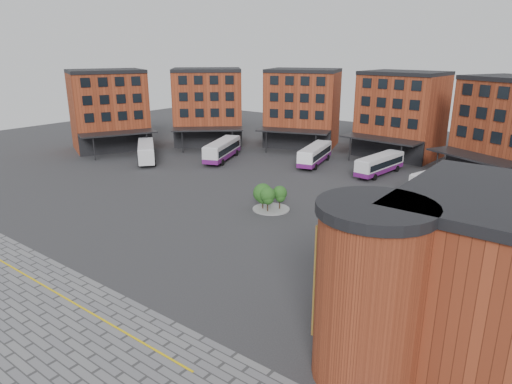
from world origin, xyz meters
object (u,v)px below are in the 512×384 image
Objects in this scene: tree_island at (268,196)px; bus_e at (444,180)px; bus_f at (459,201)px; bus_a at (146,151)px; bus_d at (380,164)px; bus_b at (222,150)px; bus_c at (315,154)px.

bus_e reaches higher than tree_island.
bus_a is at bearing -139.49° from bus_f.
bus_e is 8.37m from bus_f.
bus_a reaches higher than bus_d.
tree_island reaches higher than bus_a.
bus_b is 1.06× the size of bus_c.
bus_a reaches higher than bus_f.
bus_c is (23.67, 15.45, -0.17)m from bus_a.
bus_c is at bearing -168.07° from bus_f.
bus_d is 18.08m from bus_f.
bus_a is at bearing -148.49° from bus_e.
bus_d is (25.11, 7.36, -0.18)m from bus_b.
bus_d is at bearing -11.15° from bus_c.
bus_e is at bearing -22.13° from bus_c.
bus_f is (14.21, -11.17, 0.06)m from bus_d.
bus_f is at bearing -31.94° from bus_d.
tree_island reaches higher than bus_c.
bus_b is 39.50m from bus_f.
bus_a reaches higher than bus_c.
bus_d is (34.68, 15.86, -0.23)m from bus_a.
bus_e is at bearing 152.29° from bus_f.
tree_island is 21.78m from bus_f.
tree_island reaches higher than bus_d.
bus_f is (39.32, -3.81, -0.12)m from bus_b.
bus_b reaches higher than bus_d.
bus_f is at bearing -46.28° from bus_e.
bus_b is (9.58, 8.50, -0.05)m from bus_a.
tree_island is at bearing -58.45° from bus_b.
bus_a is at bearing -160.16° from bus_c.
tree_island is at bearing -64.01° from bus_a.
bus_a is at bearing 166.60° from tree_island.
tree_island is 24.16m from bus_e.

